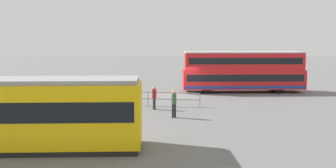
% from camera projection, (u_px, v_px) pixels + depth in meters
% --- Properties ---
extents(ground_plane, '(160.00, 160.00, 0.00)m').
position_uv_depth(ground_plane, '(185.00, 96.00, 34.67)').
color(ground_plane, slate).
extents(double_decker_bus, '(11.57, 2.98, 3.86)m').
position_uv_depth(double_decker_bus, '(243.00, 71.00, 36.75)').
color(double_decker_bus, red).
rests_on(double_decker_bus, ground).
extents(tram_yellow, '(12.60, 3.27, 3.32)m').
position_uv_depth(tram_yellow, '(5.00, 113.00, 17.63)').
color(tram_yellow, '#E5B70C').
rests_on(tram_yellow, ground).
extents(pedestrian_near_railing, '(0.41, 0.41, 1.71)m').
position_uv_depth(pedestrian_near_railing, '(154.00, 96.00, 27.81)').
color(pedestrian_near_railing, black).
rests_on(pedestrian_near_railing, ground).
extents(pedestrian_crossing, '(0.45, 0.45, 1.81)m').
position_uv_depth(pedestrian_crossing, '(174.00, 102.00, 24.92)').
color(pedestrian_crossing, black).
rests_on(pedestrian_crossing, ground).
extents(pedestrian_railing, '(7.89, 1.21, 1.08)m').
position_uv_depth(pedestrian_railing, '(148.00, 96.00, 29.31)').
color(pedestrian_railing, gray).
rests_on(pedestrian_railing, ground).
extents(info_sign, '(0.94, 0.14, 2.28)m').
position_uv_depth(info_sign, '(88.00, 85.00, 29.96)').
color(info_sign, slate).
rests_on(info_sign, ground).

